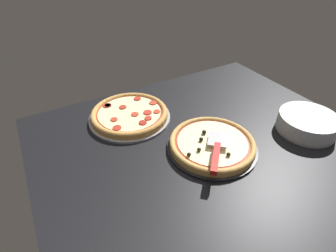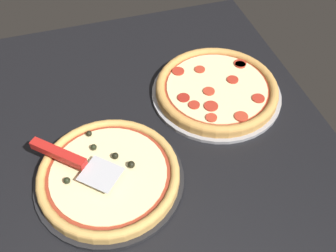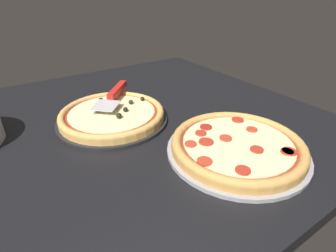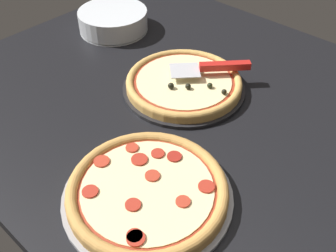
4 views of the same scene
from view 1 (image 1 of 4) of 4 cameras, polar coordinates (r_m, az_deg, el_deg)
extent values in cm
cube|color=black|center=(103.71, 8.56, -4.74)|extent=(126.36, 110.40, 3.60)
cylinder|color=black|center=(100.98, 9.59, -4.48)|extent=(34.10, 34.10, 1.00)
cylinder|color=tan|center=(100.07, 9.67, -3.87)|extent=(32.05, 32.05, 1.84)
torus|color=tan|center=(99.48, 9.73, -3.47)|extent=(32.05, 32.05, 2.06)
cylinder|color=maroon|center=(99.43, 9.73, -3.44)|extent=(27.86, 27.86, 0.15)
cylinder|color=beige|center=(99.35, 9.74, -3.38)|extent=(26.28, 26.28, 0.40)
sphere|color=black|center=(101.52, 7.68, -1.39)|extent=(1.66, 1.66, 1.66)
sphere|color=black|center=(91.66, 4.58, -6.19)|extent=(1.42, 1.42, 1.42)
sphere|color=black|center=(93.97, 13.25, -5.94)|extent=(1.50, 1.50, 1.50)
sphere|color=black|center=(93.85, 6.76, -5.11)|extent=(1.48, 1.48, 1.48)
sphere|color=black|center=(98.05, 7.35, -2.99)|extent=(1.54, 1.54, 1.54)
sphere|color=black|center=(99.15, 12.07, -3.11)|extent=(1.48, 1.48, 1.48)
cylinder|color=#939399|center=(116.35, -8.30, 1.91)|extent=(35.44, 35.44, 1.00)
cylinder|color=#C68E47|center=(115.59, -8.35, 2.46)|extent=(33.32, 33.32, 1.71)
torus|color=#C68E47|center=(115.12, -8.39, 2.82)|extent=(33.32, 33.32, 2.46)
cylinder|color=maroon|center=(115.08, -8.39, 2.85)|extent=(28.96, 28.96, 0.15)
cylinder|color=beige|center=(115.01, -8.40, 2.90)|extent=(27.32, 27.32, 0.40)
cylinder|color=#AD2D1E|center=(106.16, -11.04, -0.39)|extent=(3.43, 3.43, 0.40)
cylinder|color=#AD2D1E|center=(113.53, -4.47, 2.96)|extent=(3.65, 3.65, 0.40)
cylinder|color=#AD2D1E|center=(121.02, -12.91, 4.40)|extent=(3.04, 3.04, 0.40)
cylinder|color=#B73823|center=(111.16, -11.65, 1.41)|extent=(2.96, 2.96, 0.40)
cylinder|color=#B73823|center=(120.06, -3.28, 5.07)|extent=(3.47, 3.47, 0.40)
cylinder|color=#AD2D1E|center=(121.07, -13.18, 4.37)|extent=(3.50, 3.50, 0.40)
cylinder|color=#AD2D1E|center=(123.91, -6.68, 5.95)|extent=(3.34, 3.34, 0.40)
cylinder|color=#B73823|center=(113.83, -2.44, 3.15)|extent=(2.93, 2.93, 0.40)
cylinder|color=#B73823|center=(112.93, -7.22, 2.56)|extent=(3.17, 3.17, 0.40)
cylinder|color=#AD2D1E|center=(118.50, -9.82, 4.08)|extent=(3.18, 3.18, 0.40)
cylinder|color=#AD2D1E|center=(109.92, -4.33, 1.71)|extent=(2.99, 2.99, 0.40)
cylinder|color=maroon|center=(107.51, -5.51, 0.73)|extent=(3.26, 3.26, 0.40)
cube|color=#B7B7BC|center=(97.66, 10.89, -2.85)|extent=(10.82, 10.86, 0.24)
cube|color=red|center=(88.66, 10.33, -6.87)|extent=(11.32, 11.82, 2.00)
cylinder|color=silver|center=(122.24, 27.64, -0.64)|extent=(23.29, 23.29, 0.70)
cylinder|color=silver|center=(121.87, 27.73, -0.37)|extent=(23.29, 23.29, 0.70)
cylinder|color=silver|center=(121.49, 27.82, -0.11)|extent=(23.29, 23.29, 0.70)
cylinder|color=silver|center=(121.13, 27.91, 0.16)|extent=(23.29, 23.29, 0.70)
cylinder|color=silver|center=(120.76, 28.00, 0.42)|extent=(23.29, 23.29, 0.70)
cylinder|color=silver|center=(120.40, 28.10, 0.69)|extent=(23.29, 23.29, 0.70)
cylinder|color=silver|center=(120.03, 28.19, 0.96)|extent=(23.29, 23.29, 0.70)
cylinder|color=silver|center=(119.68, 28.29, 1.23)|extent=(23.29, 23.29, 0.70)
cylinder|color=silver|center=(119.32, 28.38, 1.51)|extent=(23.29, 23.29, 0.70)
cylinder|color=silver|center=(118.97, 28.48, 1.78)|extent=(23.29, 23.29, 0.70)
camera|label=2|loc=(1.17, 40.41, 34.70)|focal=42.00mm
camera|label=3|loc=(1.51, 2.03, 26.06)|focal=28.00mm
camera|label=4|loc=(1.26, -37.94, 30.12)|focal=42.00mm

